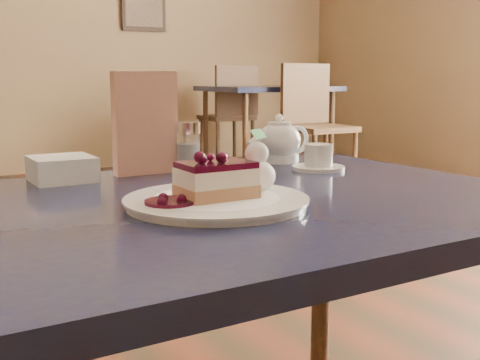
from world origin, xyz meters
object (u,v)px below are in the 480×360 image
bg_table_far_right (268,167)px  dessert_plate (216,202)px  tea_set (286,146)px  main_table (203,245)px  cheesecake_slice (216,180)px

bg_table_far_right → dessert_plate: bearing=-121.9°
dessert_plate → bg_table_far_right: 4.53m
dessert_plate → bg_table_far_right: bearing=55.2°
tea_set → bg_table_far_right: bearing=56.8°
main_table → tea_set: (0.35, 0.27, 0.11)m
dessert_plate → bg_table_far_right: size_ratio=0.14×
main_table → bg_table_far_right: (2.56, 3.64, -0.55)m
tea_set → bg_table_far_right: (2.21, 3.38, -0.66)m
main_table → bg_table_far_right: 4.48m
dessert_plate → cheesecake_slice: 0.03m
dessert_plate → tea_set: 0.47m
cheesecake_slice → bg_table_far_right: bearing=55.4°
dessert_plate → cheesecake_slice: size_ratio=2.46×
main_table → cheesecake_slice: cheesecake_slice is taller
bg_table_far_right → main_table: bearing=-122.3°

